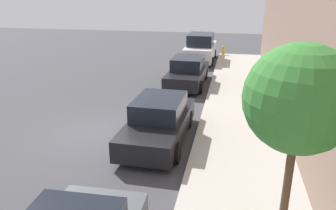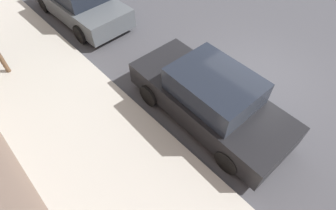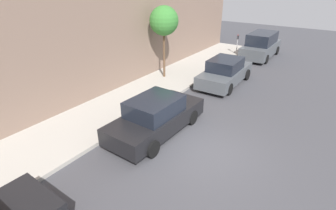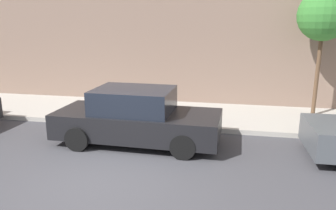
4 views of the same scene
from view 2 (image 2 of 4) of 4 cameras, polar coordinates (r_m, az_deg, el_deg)
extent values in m
plane|color=#424247|center=(8.74, 18.80, 5.59)|extent=(60.00, 60.00, 0.00)
cube|color=#B2ADA3|center=(6.28, -8.91, -16.25)|extent=(3.18, 32.00, 0.15)
cube|color=#4C5156|center=(11.27, -18.70, 20.09)|extent=(1.93, 4.55, 0.68)
cylinder|color=black|center=(10.63, -10.40, 18.53)|extent=(0.22, 0.66, 0.66)
cylinder|color=black|center=(9.99, -18.49, 14.44)|extent=(0.22, 0.66, 0.66)
cylinder|color=black|center=(12.29, -25.33, 19.30)|extent=(0.22, 0.66, 0.66)
cube|color=black|center=(6.95, 8.76, 0.77)|extent=(1.91, 4.54, 0.68)
cube|color=black|center=(6.43, 10.11, 4.10)|extent=(1.64, 2.14, 0.64)
cylinder|color=black|center=(7.27, 21.24, -3.17)|extent=(0.22, 0.64, 0.64)
cylinder|color=black|center=(6.32, 12.92, -11.77)|extent=(0.22, 0.64, 0.64)
cylinder|color=black|center=(8.20, 5.19, 8.20)|extent=(0.22, 0.64, 0.64)
cylinder|color=black|center=(7.36, -4.00, 2.20)|extent=(0.22, 0.64, 0.64)
camera|label=1|loc=(12.79, -46.46, 35.48)|focal=35.00mm
camera|label=3|loc=(10.53, 79.41, 12.05)|focal=28.00mm
camera|label=4|loc=(13.36, 29.66, 34.60)|focal=35.00mm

